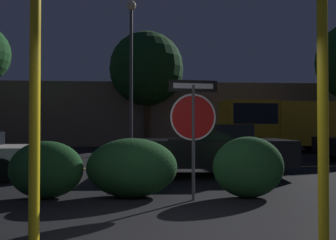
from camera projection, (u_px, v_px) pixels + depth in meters
road_center_stripe at (160, 168)px, 10.94m from camera, size 35.76×0.12×0.01m
stop_sign at (193, 116)px, 6.21m from camera, size 0.95×0.12×2.28m
yellow_pole_left at (35, 97)px, 3.86m from camera, size 0.13×0.13×3.51m
yellow_pole_right at (323, 120)px, 3.94m from camera, size 0.12×0.12×2.96m
hedge_bush_1 at (46, 170)px, 6.35m from camera, size 1.42×0.80×1.11m
hedge_bush_2 at (132, 168)px, 6.45m from camera, size 1.79×1.08×1.16m
hedge_bush_3 at (248, 167)px, 6.41m from camera, size 1.41×0.73×1.19m
passing_car_2 at (213, 149)px, 9.34m from camera, size 4.49×2.23×1.44m
delivery_truck at (281, 123)px, 17.27m from camera, size 6.84×2.70×2.70m
street_lamp at (131, 53)px, 16.33m from camera, size 0.48×0.48×7.68m
tree_2 at (147, 69)px, 21.98m from camera, size 4.96×4.96×7.72m
building_backdrop at (171, 115)px, 24.62m from camera, size 29.14×4.52×4.41m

